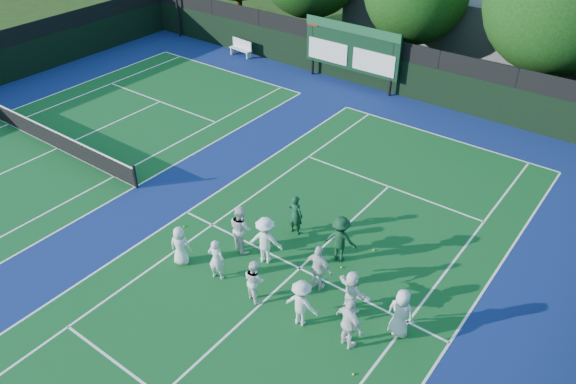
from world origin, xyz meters
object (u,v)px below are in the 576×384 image
Objects in this scene: scoreboard at (351,48)px; tennis_net at (55,139)px; bench at (241,47)px; coach_left at (295,215)px.

tennis_net is at bearing -115.60° from scoreboard.
scoreboard is at bearing 1.50° from bench.
tennis_net is at bearing -85.97° from bench.
coach_left is (13.70, -12.84, 0.25)m from bench.
coach_left is (12.69, 1.54, 0.33)m from tennis_net.
coach_left is at bearing 6.93° from tennis_net.
scoreboard reaches higher than tennis_net.
scoreboard is at bearing -66.69° from coach_left.
tennis_net is 6.88× the size of coach_left.
scoreboard reaches higher than coach_left.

